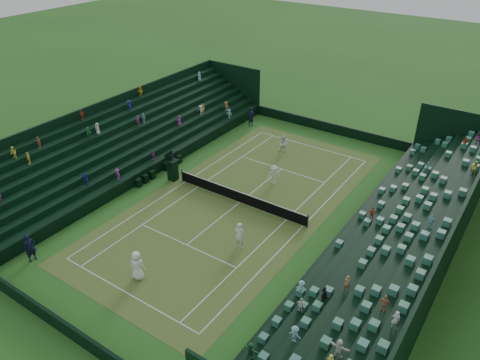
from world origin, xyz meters
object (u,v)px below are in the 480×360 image
at_px(player_near_east, 239,235).
at_px(player_far_west, 283,144).
at_px(tennis_net, 240,197).
at_px(umpire_chair, 172,167).
at_px(player_near_west, 137,266).
at_px(player_far_east, 274,175).

xyz_separation_m(player_near_east, player_far_west, (-4.61, 13.90, -0.18)).
relative_size(tennis_net, umpire_chair, 4.29).
bearing_deg(player_far_west, player_near_east, -87.05).
bearing_deg(player_far_west, player_near_west, -101.98).
relative_size(umpire_chair, player_near_east, 1.34).
xyz_separation_m(umpire_chair, player_far_east, (7.26, 4.19, -0.33)).
bearing_deg(player_far_east, umpire_chair, 165.54).
height_order(tennis_net, player_far_east, player_far_east).
relative_size(player_near_west, player_far_east, 1.20).
relative_size(player_near_east, player_far_east, 1.22).
distance_m(umpire_chair, player_near_west, 12.06).
xyz_separation_m(tennis_net, umpire_chair, (-6.59, -0.25, 0.64)).
xyz_separation_m(tennis_net, player_near_east, (3.10, -4.61, 0.49)).
distance_m(tennis_net, player_near_west, 10.56).
relative_size(umpire_chair, player_near_west, 1.36).
distance_m(tennis_net, umpire_chair, 6.63).
bearing_deg(tennis_net, umpire_chair, -177.86).
height_order(umpire_chair, player_far_east, umpire_chair).
height_order(umpire_chair, player_near_west, umpire_chair).
distance_m(player_near_west, player_far_west, 19.88).
xyz_separation_m(player_near_west, player_near_east, (3.43, 5.94, 0.02)).
xyz_separation_m(player_near_west, player_far_east, (0.99, 14.49, -0.17)).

